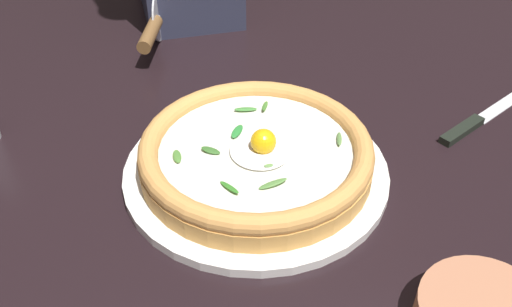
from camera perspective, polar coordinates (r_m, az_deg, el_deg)
name	(u,v)px	position (r m, az deg, el deg)	size (l,w,h in m)	color
ground_plane	(273,185)	(0.67, 1.79, -3.36)	(2.40, 2.40, 0.03)	black
pizza_plate	(256,170)	(0.66, 0.00, -1.78)	(0.32, 0.32, 0.01)	white
pizza	(256,153)	(0.64, 0.01, 0.09)	(0.28, 0.28, 0.06)	gold
pizza_cutter	(153,28)	(0.92, -10.77, 12.86)	(0.16, 0.06, 0.09)	silver
table_knife	(477,121)	(0.80, 22.20, 3.20)	(0.12, 0.21, 0.01)	silver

